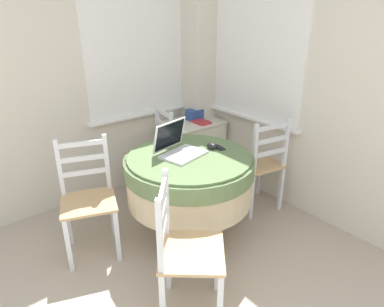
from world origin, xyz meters
name	(u,v)px	position (x,y,z in m)	size (l,w,h in m)	color
corner_room_shell	(181,81)	(1.36, 1.70, 1.28)	(4.62, 4.51, 2.55)	beige
round_dining_table	(189,175)	(1.28, 1.50, 0.57)	(1.02, 1.02, 0.74)	#4C3D2D
laptop	(179,148)	(1.24, 1.58, 0.79)	(0.39, 0.36, 0.25)	white
computer_mouse	(212,146)	(1.51, 1.49, 0.77)	(0.06, 0.10, 0.05)	black
cell_phone	(219,147)	(1.57, 1.47, 0.75)	(0.07, 0.13, 0.01)	black
dining_chair_near_back_window	(154,154)	(1.44, 2.27, 0.45)	(0.46, 0.47, 0.92)	tan
dining_chair_near_right_window	(260,166)	(2.06, 1.42, 0.45)	(0.46, 0.45, 0.92)	tan
dining_chair_camera_near	(185,252)	(0.77, 0.90, 0.45)	(0.55, 0.55, 0.92)	tan
dining_chair_left_flank	(88,200)	(0.57, 1.84, 0.45)	(0.51, 0.50, 0.92)	tan
corner_cabinet	(193,149)	(2.03, 2.37, 0.33)	(0.61, 0.50, 0.65)	silver
storage_box	(194,115)	(2.09, 2.41, 0.71)	(0.17, 0.13, 0.12)	#2D4C93
book_on_cabinet	(201,122)	(2.07, 2.27, 0.66)	(0.14, 0.19, 0.02)	#BC3338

